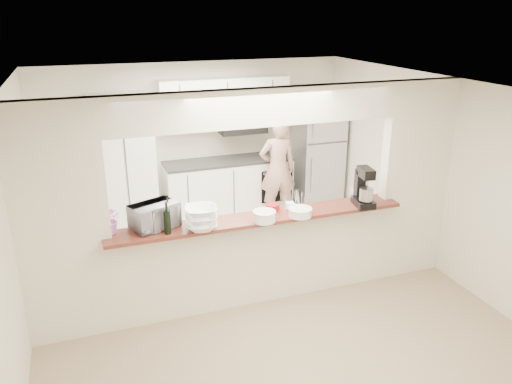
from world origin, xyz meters
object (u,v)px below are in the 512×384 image
toaster_oven (154,216)px  person (278,170)px  refrigerator (317,157)px  stand_mixer (364,188)px

toaster_oven → person: (2.29, 2.17, -0.38)m
refrigerator → toaster_oven: (-3.20, -2.60, 0.37)m
stand_mixer → toaster_oven: bearing=175.6°
refrigerator → person: bearing=-155.0°
toaster_oven → person: bearing=21.1°
toaster_oven → refrigerator: bearing=16.6°
person → refrigerator: bearing=-153.0°
refrigerator → person: 1.01m
toaster_oven → stand_mixer: 2.41m
refrigerator → toaster_oven: 4.14m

